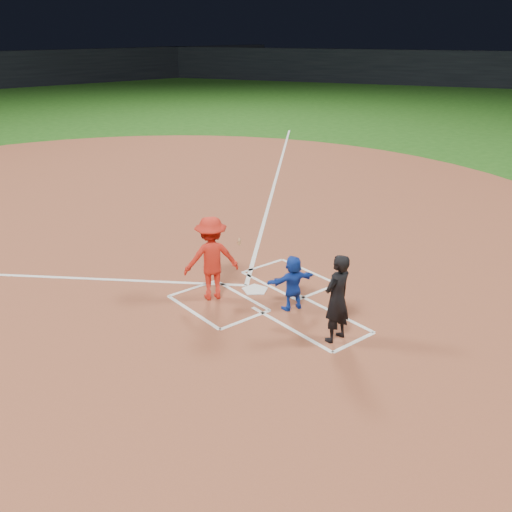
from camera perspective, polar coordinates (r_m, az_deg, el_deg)
ground at (r=12.19m, az=-0.10°, el=-3.48°), size 120.00×120.00×0.00m
home_plate_dirt at (r=16.94m, az=-13.04°, el=3.40°), size 28.00×28.00×0.01m
stadium_wall_right at (r=58.88m, az=17.98°, el=17.43°), size 31.04×52.56×3.20m
home_plate at (r=12.18m, az=-0.10°, el=-3.40°), size 0.60×0.60×0.02m
catcher at (r=11.21m, az=3.71°, el=-2.68°), size 1.08×0.56×1.12m
umpire at (r=10.08m, az=8.10°, el=-4.22°), size 0.63×0.44×1.63m
chalk_markings at (r=16.33m, az=-11.90°, el=2.83°), size 28.35×17.32×0.01m
batter_at_plate at (r=11.55m, az=-4.47°, el=-0.23°), size 1.53×1.04×1.75m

